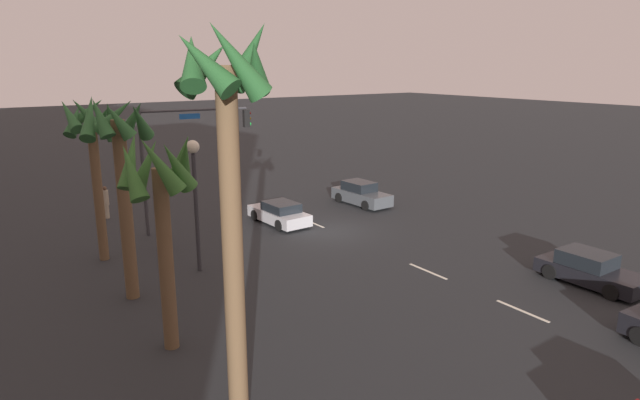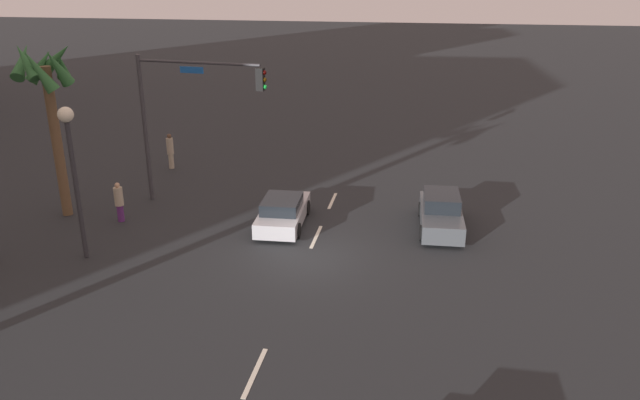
% 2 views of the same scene
% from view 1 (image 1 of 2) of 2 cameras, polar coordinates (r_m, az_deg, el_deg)
% --- Properties ---
extents(ground_plane, '(220.00, 220.00, 0.00)m').
position_cam_1_polar(ground_plane, '(29.97, 1.16, -3.22)').
color(ground_plane, '#232628').
extents(lane_stripe_1, '(2.24, 0.14, 0.01)m').
position_cam_1_polar(lane_stripe_1, '(21.88, 20.34, -10.80)').
color(lane_stripe_1, silver).
rests_on(lane_stripe_1, ground_plane).
extents(lane_stripe_2, '(2.25, 0.14, 0.01)m').
position_cam_1_polar(lane_stripe_2, '(24.69, 11.18, -7.30)').
color(lane_stripe_2, silver).
rests_on(lane_stripe_2, ground_plane).
extents(lane_stripe_3, '(2.27, 0.14, 0.01)m').
position_cam_1_polar(lane_stripe_3, '(31.40, -0.77, -2.40)').
color(lane_stripe_3, silver).
rests_on(lane_stripe_3, ground_plane).
extents(lane_stripe_4, '(2.12, 0.14, 0.01)m').
position_cam_1_polar(lane_stripe_4, '(34.87, -4.61, -0.78)').
color(lane_stripe_4, silver).
rests_on(lane_stripe_4, ground_plane).
extents(car_0, '(4.30, 1.94, 1.48)m').
position_cam_1_polar(car_0, '(35.51, 4.30, 0.61)').
color(car_0, '#474C51').
rests_on(car_0, ground_plane).
extents(car_1, '(4.21, 1.92, 1.35)m').
position_cam_1_polar(car_1, '(25.30, 26.33, -6.54)').
color(car_1, black).
rests_on(car_1, ground_plane).
extents(car_4, '(4.26, 2.01, 1.29)m').
position_cam_1_polar(car_4, '(31.22, -4.25, -1.40)').
color(car_4, '#B7B7BC').
rests_on(car_4, ground_plane).
extents(traffic_signal, '(0.90, 6.09, 6.76)m').
position_cam_1_polar(traffic_signal, '(30.00, -14.36, 5.42)').
color(traffic_signal, '#38383D').
rests_on(traffic_signal, ground_plane).
extents(streetlamp, '(0.56, 0.56, 5.78)m').
position_cam_1_polar(streetlamp, '(23.77, -12.94, 2.05)').
color(streetlamp, '#2D2D33').
rests_on(streetlamp, ground_plane).
extents(pedestrian_0, '(0.38, 0.38, 1.94)m').
position_cam_1_polar(pedestrian_0, '(34.49, -21.44, -0.13)').
color(pedestrian_0, '#B2A58C').
rests_on(pedestrian_0, ground_plane).
extents(pedestrian_1, '(0.53, 0.53, 1.76)m').
position_cam_1_polar(pedestrian_1, '(27.69, -16.08, -3.24)').
color(pedestrian_1, '#59266B').
rests_on(pedestrian_1, ground_plane).
extents(palm_tree_0, '(2.55, 2.81, 7.91)m').
position_cam_1_polar(palm_tree_0, '(21.41, -20.20, 4.54)').
color(palm_tree_0, brown).
rests_on(palm_tree_0, ground_plane).
extents(palm_tree_1, '(2.58, 2.55, 7.59)m').
position_cam_1_polar(palm_tree_1, '(26.25, -22.68, 6.14)').
color(palm_tree_1, brown).
rests_on(palm_tree_1, ground_plane).
extents(palm_tree_2, '(2.57, 2.66, 7.01)m').
position_cam_1_polar(palm_tree_2, '(17.05, -16.34, 1.01)').
color(palm_tree_2, brown).
rests_on(palm_tree_2, ground_plane).
extents(palm_tree_3, '(2.45, 2.66, 9.89)m').
position_cam_1_polar(palm_tree_3, '(12.51, -9.54, 5.22)').
color(palm_tree_3, brown).
rests_on(palm_tree_3, ground_plane).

